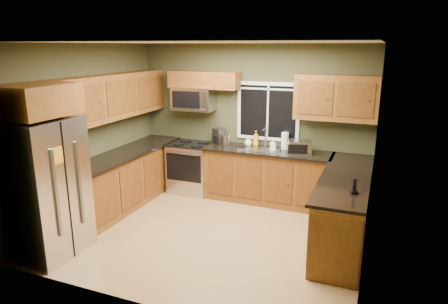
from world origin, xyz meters
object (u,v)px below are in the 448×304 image
Objects in this scene: refrigerator at (46,188)px; range at (192,167)px; coffee_maker at (219,136)px; paper_towel_roll at (285,141)px; microwave at (193,99)px; toaster_oven at (299,147)px; soap_bottle_b at (273,145)px; soap_bottle_a at (256,138)px; cordless_phone at (354,189)px; soap_bottle_c at (248,141)px; kettle at (226,140)px.

refrigerator is 2.89m from range.
coffee_maker is 0.85× the size of paper_towel_roll.
microwave is 1.75× the size of toaster_oven.
paper_towel_roll is 0.24m from soap_bottle_b.
coffee_maker is (0.48, 0.03, -0.66)m from microwave.
paper_towel_roll is 0.53m from soap_bottle_a.
coffee_maker is 1.06m from soap_bottle_b.
microwave is 1.34m from soap_bottle_a.
cordless_phone is (0.98, -1.55, -0.06)m from toaster_oven.
refrigerator is 3.53m from soap_bottle_a.
soap_bottle_b is 0.50m from soap_bottle_c.
microwave reaches higher than soap_bottle_c.
refrigerator reaches higher than kettle.
microwave is at bearing -178.74° from soap_bottle_c.
range is at bearing -173.48° from paper_towel_roll.
soap_bottle_c is (-0.95, 0.21, -0.03)m from toaster_oven.
soap_bottle_c is 0.90× the size of cordless_phone.
cordless_phone is at bearing 17.65° from refrigerator.
paper_towel_roll is at bearing 3.09° from soap_bottle_c.
coffee_maker is at bearing 144.65° from cordless_phone.
kettle is 1.40× the size of cordless_phone.
soap_bottle_c is (1.74, 2.93, 0.12)m from refrigerator.
refrigerator is 4.15× the size of toaster_oven.
paper_towel_roll reaches higher than kettle.
coffee_maker is 0.57m from soap_bottle_c.
soap_bottle_b is at bearing -15.02° from soap_bottle_c.
range is 3.42m from cordless_phone.
range is 3.60× the size of kettle.
soap_bottle_a is at bearing 134.68° from cordless_phone.
coffee_maker is (0.48, 0.17, 0.60)m from range.
paper_towel_roll is (1.22, 0.02, 0.02)m from coffee_maker.
soap_bottle_b is at bearing 170.16° from toaster_oven.
range is at bearing 151.72° from cordless_phone.
soap_bottle_b is (-0.17, -0.16, -0.05)m from paper_towel_roll.
toaster_oven is 1.30m from kettle.
microwave is 1.82m from paper_towel_roll.
cordless_phone is (2.98, -1.60, 0.53)m from range.
refrigerator is 5.69× the size of paper_towel_roll.
kettle is at bearing -175.94° from soap_bottle_b.
refrigerator is 6.66× the size of soap_bottle_a.
microwave is at bearing -178.04° from paper_towel_roll.
soap_bottle_b is at bearing 1.14° from range.
soap_bottle_a is at bearing 151.34° from soap_bottle_b.
kettle is (0.70, -0.16, -0.67)m from microwave.
refrigerator reaches higher than soap_bottle_a.
soap_bottle_a reaches higher than soap_bottle_c.
toaster_oven is 0.97m from soap_bottle_c.
soap_bottle_c is at bearing 164.98° from soap_bottle_b.
range is 1.20m from soap_bottle_c.
kettle is at bearing -42.28° from coffee_maker.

